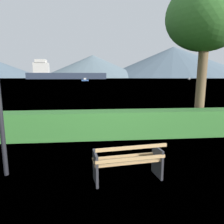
{
  "coord_description": "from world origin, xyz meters",
  "views": [
    {
      "loc": [
        -0.73,
        -4.04,
        2.24
      ],
      "look_at": [
        0.0,
        3.54,
        0.89
      ],
      "focal_mm": 31.67,
      "sensor_mm": 36.0,
      "label": 1
    }
  ],
  "objects_px": {
    "tree_near_bench": "(206,18)",
    "cargo_ship_large": "(61,74)",
    "tender_far": "(85,80)",
    "park_bench": "(128,162)",
    "sailboat_mid": "(189,79)"
  },
  "relations": [
    {
      "from": "sailboat_mid",
      "to": "park_bench",
      "type": "bearing_deg",
      "value": -116.99
    },
    {
      "from": "cargo_ship_large",
      "to": "tender_far",
      "type": "xyz_separation_m",
      "value": [
        32.49,
        -124.32,
        -5.58
      ]
    },
    {
      "from": "tree_near_bench",
      "to": "cargo_ship_large",
      "type": "relative_size",
      "value": 0.06
    },
    {
      "from": "cargo_ship_large",
      "to": "park_bench",
      "type": "bearing_deg",
      "value": -80.95
    },
    {
      "from": "tree_near_bench",
      "to": "park_bench",
      "type": "bearing_deg",
      "value": -133.66
    },
    {
      "from": "tree_near_bench",
      "to": "cargo_ship_large",
      "type": "bearing_deg",
      "value": 100.1
    },
    {
      "from": "tree_near_bench",
      "to": "sailboat_mid",
      "type": "xyz_separation_m",
      "value": [
        91.93,
        183.93,
        -3.98
      ]
    },
    {
      "from": "cargo_ship_large",
      "to": "sailboat_mid",
      "type": "xyz_separation_m",
      "value": [
        133.43,
        -48.97,
        -5.63
      ]
    },
    {
      "from": "park_bench",
      "to": "sailboat_mid",
      "type": "xyz_separation_m",
      "value": [
        95.7,
        187.89,
        0.15
      ]
    },
    {
      "from": "sailboat_mid",
      "to": "tender_far",
      "type": "xyz_separation_m",
      "value": [
        -100.94,
        -75.35,
        0.05
      ]
    },
    {
      "from": "cargo_ship_large",
      "to": "sailboat_mid",
      "type": "relative_size",
      "value": 15.61
    },
    {
      "from": "park_bench",
      "to": "cargo_ship_large",
      "type": "height_order",
      "value": "cargo_ship_large"
    },
    {
      "from": "park_bench",
      "to": "tree_near_bench",
      "type": "height_order",
      "value": "tree_near_bench"
    },
    {
      "from": "tender_far",
      "to": "park_bench",
      "type": "bearing_deg",
      "value": -87.33
    },
    {
      "from": "sailboat_mid",
      "to": "tender_far",
      "type": "bearing_deg",
      "value": -143.26
    }
  ]
}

